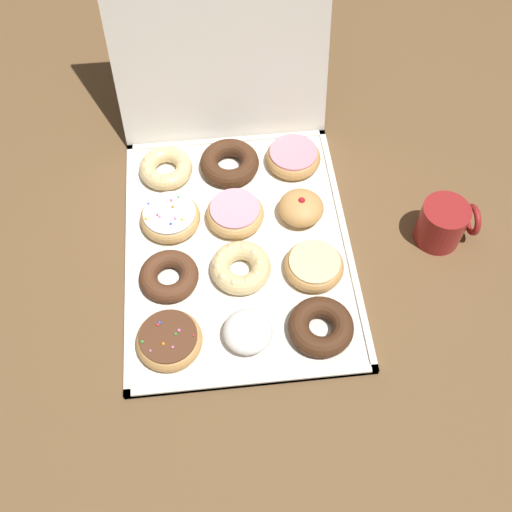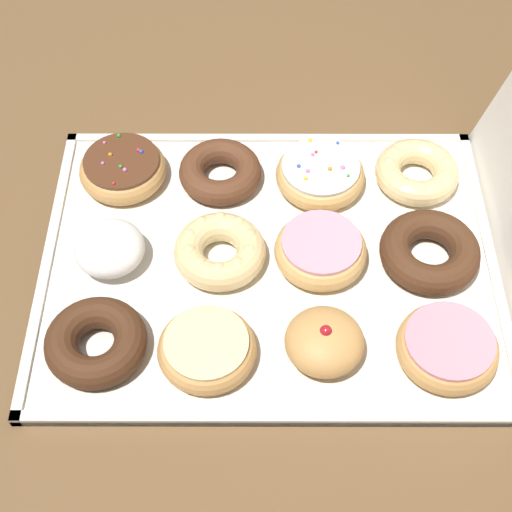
{
  "view_description": "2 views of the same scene",
  "coord_description": "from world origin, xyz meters",
  "px_view_note": "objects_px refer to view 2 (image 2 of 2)",
  "views": [
    {
      "loc": [
        -0.03,
        -0.63,
        0.96
      ],
      "look_at": [
        0.03,
        -0.04,
        0.03
      ],
      "focal_mm": 41.88,
      "sensor_mm": 36.0,
      "label": 1
    },
    {
      "loc": [
        0.54,
        -0.02,
        0.76
      ],
      "look_at": [
        0.02,
        -0.02,
        0.04
      ],
      "focal_mm": 53.07,
      "sensor_mm": 36.0,
      "label": 2
    }
  ],
  "objects_px": {
    "sprinkle_donut_0": "(123,169)",
    "glazed_ring_donut_5": "(207,349)",
    "chocolate_cake_ring_donut_3": "(220,172)",
    "pink_frosted_donut_11": "(447,347)",
    "cruller_donut_9": "(417,171)",
    "donut_box": "(269,262)",
    "sprinkle_donut_6": "(320,174)",
    "cruller_donut_4": "(220,248)",
    "pink_frosted_donut_7": "(321,253)",
    "jelly_filled_donut_8": "(324,342)",
    "chocolate_cake_ring_donut_10": "(429,250)",
    "chocolate_cake_ring_donut_2": "(96,342)",
    "powdered_filled_donut_1": "(110,248)"
  },
  "relations": [
    {
      "from": "jelly_filled_donut_8",
      "to": "pink_frosted_donut_11",
      "type": "relative_size",
      "value": 0.78
    },
    {
      "from": "sprinkle_donut_6",
      "to": "cruller_donut_9",
      "type": "height_order",
      "value": "sprinkle_donut_6"
    },
    {
      "from": "donut_box",
      "to": "sprinkle_donut_6",
      "type": "relative_size",
      "value": 4.77
    },
    {
      "from": "sprinkle_donut_0",
      "to": "glazed_ring_donut_5",
      "type": "bearing_deg",
      "value": 24.32
    },
    {
      "from": "donut_box",
      "to": "sprinkle_donut_6",
      "type": "height_order",
      "value": "sprinkle_donut_6"
    },
    {
      "from": "chocolate_cake_ring_donut_3",
      "to": "cruller_donut_9",
      "type": "xyz_separation_m",
      "value": [
        0.0,
        0.26,
        0.0
      ]
    },
    {
      "from": "donut_box",
      "to": "chocolate_cake_ring_donut_2",
      "type": "relative_size",
      "value": 4.85
    },
    {
      "from": "cruller_donut_4",
      "to": "glazed_ring_donut_5",
      "type": "relative_size",
      "value": 1.01
    },
    {
      "from": "chocolate_cake_ring_donut_3",
      "to": "pink_frosted_donut_11",
      "type": "relative_size",
      "value": 0.95
    },
    {
      "from": "pink_frosted_donut_7",
      "to": "sprinkle_donut_6",
      "type": "bearing_deg",
      "value": 177.53
    },
    {
      "from": "jelly_filled_donut_8",
      "to": "sprinkle_donut_6",
      "type": "bearing_deg",
      "value": 178.18
    },
    {
      "from": "sprinkle_donut_0",
      "to": "pink_frosted_donut_7",
      "type": "relative_size",
      "value": 1.01
    },
    {
      "from": "donut_box",
      "to": "sprinkle_donut_6",
      "type": "xyz_separation_m",
      "value": [
        -0.13,
        0.07,
        0.02
      ]
    },
    {
      "from": "chocolate_cake_ring_donut_3",
      "to": "cruller_donut_4",
      "type": "distance_m",
      "value": 0.13
    },
    {
      "from": "pink_frosted_donut_11",
      "to": "chocolate_cake_ring_donut_3",
      "type": "bearing_deg",
      "value": -135.52
    },
    {
      "from": "sprinkle_donut_6",
      "to": "donut_box",
      "type": "bearing_deg",
      "value": -28.24
    },
    {
      "from": "cruller_donut_9",
      "to": "pink_frosted_donut_11",
      "type": "relative_size",
      "value": 0.96
    },
    {
      "from": "donut_box",
      "to": "powdered_filled_donut_1",
      "type": "relative_size",
      "value": 6.52
    },
    {
      "from": "cruller_donut_4",
      "to": "cruller_donut_9",
      "type": "distance_m",
      "value": 0.28
    },
    {
      "from": "jelly_filled_donut_8",
      "to": "donut_box",
      "type": "bearing_deg",
      "value": -155.19
    },
    {
      "from": "jelly_filled_donut_8",
      "to": "pink_frosted_donut_7",
      "type": "bearing_deg",
      "value": 178.86
    },
    {
      "from": "sprinkle_donut_0",
      "to": "jelly_filled_donut_8",
      "type": "distance_m",
      "value": 0.36
    },
    {
      "from": "chocolate_cake_ring_donut_2",
      "to": "sprinkle_donut_6",
      "type": "xyz_separation_m",
      "value": [
        -0.25,
        0.26,
        0.0
      ]
    },
    {
      "from": "chocolate_cake_ring_donut_3",
      "to": "jelly_filled_donut_8",
      "type": "distance_m",
      "value": 0.29
    },
    {
      "from": "chocolate_cake_ring_donut_3",
      "to": "jelly_filled_donut_8",
      "type": "height_order",
      "value": "jelly_filled_donut_8"
    },
    {
      "from": "cruller_donut_4",
      "to": "pink_frosted_donut_7",
      "type": "height_order",
      "value": "pink_frosted_donut_7"
    },
    {
      "from": "cruller_donut_9",
      "to": "chocolate_cake_ring_donut_2",
      "type": "bearing_deg",
      "value": -56.48
    },
    {
      "from": "chocolate_cake_ring_donut_3",
      "to": "pink_frosted_donut_11",
      "type": "height_order",
      "value": "pink_frosted_donut_11"
    },
    {
      "from": "chocolate_cake_ring_donut_3",
      "to": "jelly_filled_donut_8",
      "type": "bearing_deg",
      "value": 25.3
    },
    {
      "from": "chocolate_cake_ring_donut_2",
      "to": "cruller_donut_4",
      "type": "xyz_separation_m",
      "value": [
        -0.13,
        0.13,
        0.0
      ]
    },
    {
      "from": "cruller_donut_4",
      "to": "donut_box",
      "type": "bearing_deg",
      "value": 86.7
    },
    {
      "from": "cruller_donut_4",
      "to": "sprinkle_donut_6",
      "type": "distance_m",
      "value": 0.18
    },
    {
      "from": "chocolate_cake_ring_donut_10",
      "to": "glazed_ring_donut_5",
      "type": "bearing_deg",
      "value": -62.6
    },
    {
      "from": "donut_box",
      "to": "chocolate_cake_ring_donut_10",
      "type": "relative_size",
      "value": 4.57
    },
    {
      "from": "cruller_donut_4",
      "to": "pink_frosted_donut_11",
      "type": "height_order",
      "value": "cruller_donut_4"
    },
    {
      "from": "cruller_donut_4",
      "to": "chocolate_cake_ring_donut_10",
      "type": "bearing_deg",
      "value": 89.83
    },
    {
      "from": "donut_box",
      "to": "sprinkle_donut_6",
      "type": "bearing_deg",
      "value": 151.76
    },
    {
      "from": "powdered_filled_donut_1",
      "to": "jelly_filled_donut_8",
      "type": "distance_m",
      "value": 0.28
    },
    {
      "from": "cruller_donut_9",
      "to": "pink_frosted_donut_11",
      "type": "bearing_deg",
      "value": 0.2
    },
    {
      "from": "glazed_ring_donut_5",
      "to": "jelly_filled_donut_8",
      "type": "bearing_deg",
      "value": 92.53
    },
    {
      "from": "glazed_ring_donut_5",
      "to": "donut_box",
      "type": "bearing_deg",
      "value": 152.38
    },
    {
      "from": "chocolate_cake_ring_donut_2",
      "to": "pink_frosted_donut_7",
      "type": "height_order",
      "value": "pink_frosted_donut_7"
    },
    {
      "from": "pink_frosted_donut_11",
      "to": "powdered_filled_donut_1",
      "type": "bearing_deg",
      "value": -108.85
    },
    {
      "from": "chocolate_cake_ring_donut_3",
      "to": "powdered_filled_donut_1",
      "type": "bearing_deg",
      "value": -44.43
    },
    {
      "from": "pink_frosted_donut_7",
      "to": "chocolate_cake_ring_donut_3",
      "type": "bearing_deg",
      "value": -137.33
    },
    {
      "from": "jelly_filled_donut_8",
      "to": "chocolate_cake_ring_donut_10",
      "type": "distance_m",
      "value": 0.19
    },
    {
      "from": "sprinkle_donut_6",
      "to": "chocolate_cake_ring_donut_3",
      "type": "bearing_deg",
      "value": -92.6
    },
    {
      "from": "donut_box",
      "to": "pink_frosted_donut_7",
      "type": "bearing_deg",
      "value": 85.86
    },
    {
      "from": "powdered_filled_donut_1",
      "to": "chocolate_cake_ring_donut_2",
      "type": "bearing_deg",
      "value": -0.64
    },
    {
      "from": "sprinkle_donut_0",
      "to": "jelly_filled_donut_8",
      "type": "height_order",
      "value": "jelly_filled_donut_8"
    }
  ]
}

